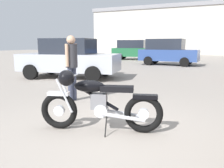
# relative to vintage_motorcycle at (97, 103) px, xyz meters

# --- Properties ---
(ground_plane) EXTENTS (80.00, 80.00, 0.00)m
(ground_plane) POSITION_rel_vintage_motorcycle_xyz_m (0.21, 0.08, -0.49)
(ground_plane) COLOR gray
(vintage_motorcycle) EXTENTS (2.03, 0.89, 1.07)m
(vintage_motorcycle) POSITION_rel_vintage_motorcycle_xyz_m (0.00, 0.00, 0.00)
(vintage_motorcycle) COLOR black
(vintage_motorcycle) RESTS_ON ground_plane
(bystander) EXTENTS (0.30, 0.46, 1.66)m
(bystander) POSITION_rel_vintage_motorcycle_xyz_m (-1.55, 1.59, 0.53)
(bystander) COLOR #383D51
(bystander) RESTS_ON ground_plane
(silver_sedan_mid) EXTENTS (4.43, 2.46, 1.67)m
(silver_sedan_mid) POSITION_rel_vintage_motorcycle_xyz_m (-3.92, 4.94, 0.34)
(silver_sedan_mid) COLOR black
(silver_sedan_mid) RESTS_ON ground_plane
(red_hatchback_near) EXTENTS (3.98, 1.99, 1.78)m
(red_hatchback_near) POSITION_rel_vintage_motorcycle_xyz_m (-1.18, 12.73, 0.43)
(red_hatchback_near) COLOR black
(red_hatchback_near) RESTS_ON ground_plane
(blue_hatchback_right) EXTENTS (4.43, 2.47, 1.67)m
(blue_hatchback_right) POSITION_rel_vintage_motorcycle_xyz_m (-8.45, 11.46, 0.34)
(blue_hatchback_right) COLOR black
(blue_hatchback_right) RESTS_ON ground_plane
(pale_sedan_back) EXTENTS (4.10, 2.24, 1.78)m
(pale_sedan_back) POSITION_rel_vintage_motorcycle_xyz_m (-5.07, 16.86, 0.43)
(pale_sedan_back) COLOR black
(pale_sedan_back) RESTS_ON ground_plane
(industrial_building) EXTENTS (23.26, 12.45, 14.44)m
(industrial_building) POSITION_rel_vintage_motorcycle_xyz_m (-4.09, 34.81, 2.92)
(industrial_building) COLOR beige
(industrial_building) RESTS_ON ground_plane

